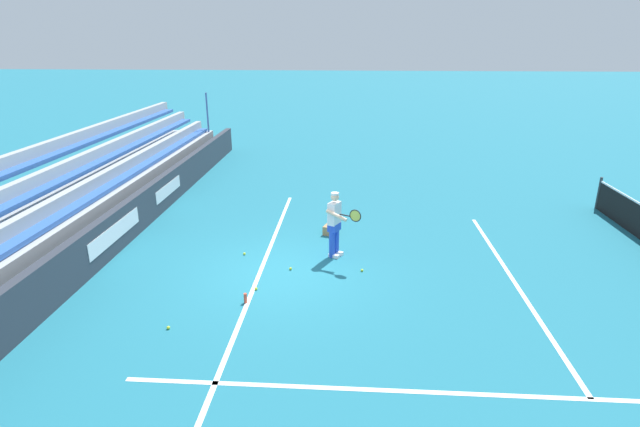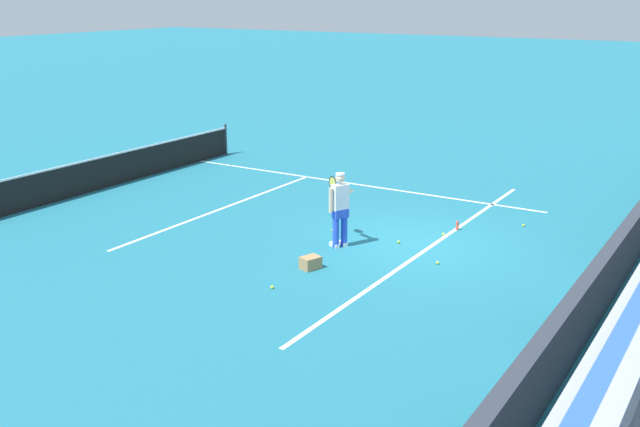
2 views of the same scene
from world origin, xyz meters
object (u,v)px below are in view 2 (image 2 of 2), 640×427
at_px(tennis_ball_midcourt, 272,287).
at_px(tennis_net, 109,170).
at_px(water_bottle, 457,226).
at_px(tennis_ball_near_player, 438,263).
at_px(tennis_ball_on_baseline, 333,230).
at_px(tennis_ball_toward_net, 399,242).
at_px(tennis_player, 340,209).
at_px(ball_box_cardboard, 311,263).
at_px(tennis_ball_stray_back, 443,234).
at_px(tennis_ball_by_box, 524,225).

distance_m(tennis_ball_midcourt, tennis_net, 9.58).
bearing_deg(water_bottle, tennis_ball_near_player, -167.54).
xyz_separation_m(tennis_ball_on_baseline, water_bottle, (1.68, -2.51, 0.08)).
height_order(tennis_ball_midcourt, water_bottle, water_bottle).
height_order(tennis_ball_toward_net, water_bottle, water_bottle).
distance_m(tennis_player, tennis_ball_on_baseline, 1.42).
relative_size(ball_box_cardboard, tennis_ball_on_baseline, 6.06).
bearing_deg(tennis_player, tennis_net, 82.68).
distance_m(ball_box_cardboard, tennis_ball_toward_net, 2.59).
xyz_separation_m(tennis_ball_toward_net, tennis_ball_near_player, (-0.81, -1.31, 0.00)).
xyz_separation_m(ball_box_cardboard, tennis_ball_toward_net, (2.45, -0.85, -0.10)).
distance_m(tennis_ball_stray_back, tennis_net, 10.29).
bearing_deg(tennis_ball_on_baseline, ball_box_cardboard, -159.68).
distance_m(tennis_ball_toward_net, tennis_ball_midcourt, 3.88).
xyz_separation_m(tennis_ball_near_player, tennis_net, (1.00, 10.90, 0.46)).
distance_m(tennis_ball_toward_net, tennis_ball_on_baseline, 1.74).
distance_m(tennis_ball_by_box, tennis_ball_stray_back, 2.20).
bearing_deg(tennis_ball_stray_back, tennis_net, 94.95).
distance_m(ball_box_cardboard, tennis_ball_near_player, 2.71).
xyz_separation_m(tennis_ball_by_box, tennis_ball_midcourt, (-6.55, 2.94, 0.00)).
relative_size(tennis_ball_on_baseline, water_bottle, 0.30).
bearing_deg(tennis_net, tennis_ball_by_box, -77.49).
relative_size(tennis_ball_on_baseline, tennis_ball_near_player, 1.00).
relative_size(tennis_player, tennis_ball_stray_back, 25.98).
height_order(tennis_ball_toward_net, tennis_ball_near_player, same).
height_order(tennis_ball_stray_back, water_bottle, water_bottle).
bearing_deg(ball_box_cardboard, tennis_ball_stray_back, -23.04).
bearing_deg(tennis_ball_stray_back, ball_box_cardboard, 156.96).
height_order(ball_box_cardboard, tennis_ball_stray_back, ball_box_cardboard).
xyz_separation_m(tennis_ball_by_box, water_bottle, (-1.12, 1.29, 0.08)).
height_order(ball_box_cardboard, tennis_net, tennis_net).
bearing_deg(tennis_ball_toward_net, tennis_ball_stray_back, -31.19).
bearing_deg(tennis_player, ball_box_cardboard, -172.59).
bearing_deg(tennis_ball_on_baseline, tennis_ball_near_player, -104.40).
bearing_deg(ball_box_cardboard, tennis_ball_midcourt, 178.30).
xyz_separation_m(tennis_ball_by_box, tennis_ball_on_baseline, (-2.80, 3.80, 0.00)).
relative_size(tennis_ball_by_box, tennis_ball_midcourt, 1.00).
relative_size(tennis_ball_on_baseline, tennis_net, 0.01).
bearing_deg(tennis_ball_stray_back, tennis_ball_toward_net, 148.81).
height_order(water_bottle, tennis_net, tennis_net).
bearing_deg(water_bottle, ball_box_cardboard, 158.52).
relative_size(tennis_ball_by_box, tennis_ball_toward_net, 1.00).
height_order(tennis_ball_by_box, tennis_net, tennis_net).
relative_size(tennis_ball_near_player, tennis_ball_stray_back, 1.00).
height_order(ball_box_cardboard, tennis_ball_near_player, ball_box_cardboard).
relative_size(tennis_ball_toward_net, tennis_ball_near_player, 1.00).
distance_m(tennis_ball_on_baseline, water_bottle, 3.02).
height_order(tennis_player, tennis_net, tennis_player).
distance_m(tennis_ball_on_baseline, tennis_ball_stray_back, 2.64).
relative_size(ball_box_cardboard, tennis_ball_midcourt, 6.06).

